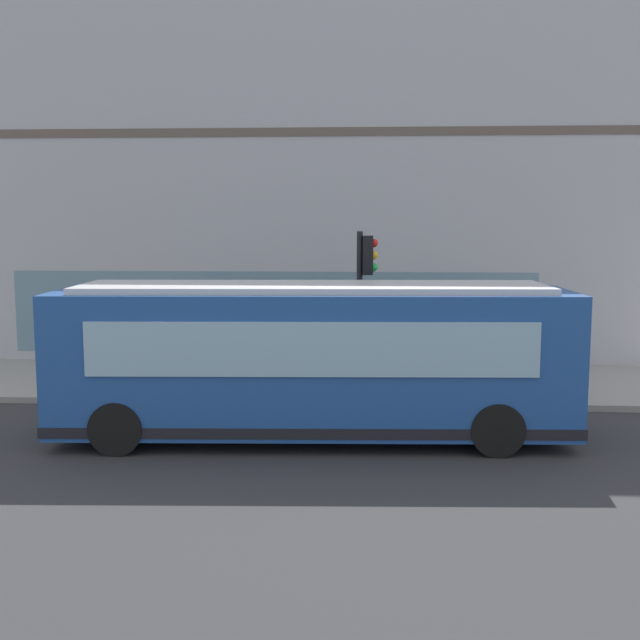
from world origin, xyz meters
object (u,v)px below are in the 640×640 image
at_px(city_bus_nearside, 312,361).
at_px(fire_hydrant, 351,373).
at_px(traffic_light_near_corner, 365,282).
at_px(pedestrian_near_building_entrance, 162,336).
at_px(pedestrian_by_light_pole, 203,348).

distance_m(city_bus_nearside, fire_hydrant, 4.26).
height_order(traffic_light_near_corner, pedestrian_near_building_entrance, traffic_light_near_corner).
bearing_deg(traffic_light_near_corner, pedestrian_by_light_pole, 71.33).
bearing_deg(pedestrian_by_light_pole, traffic_light_near_corner, -108.67).
xyz_separation_m(traffic_light_near_corner, pedestrian_near_building_entrance, (2.72, 5.54, -1.72)).
distance_m(traffic_light_near_corner, pedestrian_near_building_entrance, 6.40).
bearing_deg(traffic_light_near_corner, pedestrian_near_building_entrance, 63.82).
distance_m(city_bus_nearside, pedestrian_by_light_pole, 5.47).
relative_size(traffic_light_near_corner, pedestrian_near_building_entrance, 2.25).
bearing_deg(fire_hydrant, city_bus_nearside, 170.76).
distance_m(pedestrian_by_light_pole, pedestrian_near_building_entrance, 1.95).
bearing_deg(city_bus_nearside, pedestrian_near_building_entrance, 38.03).
height_order(city_bus_nearside, pedestrian_by_light_pole, city_bus_nearside).
bearing_deg(fire_hydrant, traffic_light_near_corner, -161.16).
xyz_separation_m(pedestrian_by_light_pole, pedestrian_near_building_entrance, (1.33, 1.42, 0.10)).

